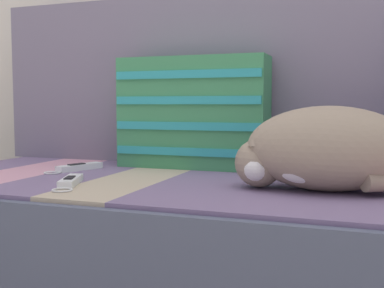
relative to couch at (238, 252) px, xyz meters
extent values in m
cube|color=#4C5166|center=(0.00, 0.00, 0.08)|extent=(1.93, 0.82, 0.21)
cube|color=#C6899E|center=(-0.65, -0.02, 0.19)|extent=(0.19, 0.73, 0.01)
cube|color=slate|center=(-0.46, -0.02, 0.19)|extent=(0.19, 0.73, 0.01)
cube|color=tan|center=(-0.28, -0.02, 0.19)|extent=(0.19, 0.73, 0.01)
cube|color=slate|center=(-0.09, -0.02, 0.19)|extent=(0.19, 0.73, 0.01)
cube|color=slate|center=(0.09, -0.02, 0.19)|extent=(0.19, 0.73, 0.01)
cube|color=slate|center=(0.28, -0.02, 0.19)|extent=(0.19, 0.73, 0.01)
cube|color=slate|center=(0.00, 0.35, 0.48)|extent=(1.93, 0.14, 0.57)
cube|color=#3D8956|center=(-0.20, 0.20, 0.37)|extent=(0.48, 0.13, 0.35)
cube|color=teal|center=(-0.20, 0.13, 0.25)|extent=(0.47, 0.01, 0.02)
cube|color=teal|center=(-0.20, 0.13, 0.33)|extent=(0.47, 0.01, 0.02)
cube|color=teal|center=(-0.20, 0.13, 0.41)|extent=(0.47, 0.01, 0.02)
cube|color=teal|center=(-0.20, 0.13, 0.49)|extent=(0.47, 0.01, 0.02)
ellipsoid|color=gray|center=(0.24, -0.09, 0.30)|extent=(0.40, 0.25, 0.20)
sphere|color=gray|center=(0.08, -0.10, 0.26)|extent=(0.12, 0.12, 0.12)
sphere|color=white|center=(0.08, -0.13, 0.25)|extent=(0.06, 0.06, 0.06)
ellipsoid|color=white|center=(0.18, -0.15, 0.27)|extent=(0.11, 0.05, 0.09)
cone|color=gray|center=(0.08, -0.13, 0.32)|extent=(0.04, 0.04, 0.04)
cone|color=gray|center=(0.07, -0.07, 0.32)|extent=(0.04, 0.04, 0.04)
cube|color=white|center=(-0.51, 0.03, 0.21)|extent=(0.09, 0.16, 0.02)
cube|color=black|center=(-0.51, 0.02, 0.22)|extent=(0.04, 0.06, 0.00)
cube|color=black|center=(-0.49, 0.10, 0.21)|extent=(0.03, 0.02, 0.02)
torus|color=silver|center=(-0.54, -0.07, 0.20)|extent=(0.06, 0.06, 0.01)
cube|color=white|center=(-0.38, -0.21, 0.21)|extent=(0.09, 0.14, 0.02)
cube|color=black|center=(-0.38, -0.22, 0.22)|extent=(0.04, 0.05, 0.00)
cube|color=black|center=(-0.41, -0.15, 0.21)|extent=(0.03, 0.02, 0.02)
torus|color=silver|center=(-0.35, -0.30, 0.20)|extent=(0.06, 0.06, 0.01)
camera|label=1|loc=(0.31, -1.24, 0.40)|focal=45.00mm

